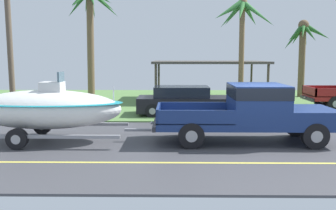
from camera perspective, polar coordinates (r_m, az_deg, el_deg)
The scene contains 9 objects.
ground at distance 19.77m, azimuth 8.52°, elevation -0.47°, with size 36.00×22.00×0.11m.
pickup_truck_towing at distance 12.04m, azimuth 13.78°, elevation -0.80°, with size 5.94×2.07×1.90m.
boat_on_trailer at distance 12.46m, azimuth -18.96°, elevation -0.59°, with size 6.30×2.37×2.30m.
parked_sedan_near at distance 17.03m, azimuth 2.69°, elevation 0.60°, with size 4.57×1.85×1.38m.
carport_awning at distance 22.67m, azimuth 6.42°, elevation 6.65°, with size 6.86×4.84×2.49m.
palm_tree_near_left at distance 21.58m, azimuth -12.18°, elevation 13.78°, with size 3.01×3.47×6.84m.
palm_tree_near_right at distance 19.88m, azimuth 11.61°, elevation 12.73°, with size 3.51×3.18×5.83m.
palm_tree_far_left at distance 26.01m, azimuth 20.60°, elevation 9.39°, with size 3.12×3.21×5.20m.
utility_pole at distance 17.20m, azimuth -24.07°, elevation 13.17°, with size 0.24×1.80×8.91m.
Camera 1 is at (-2.66, -11.00, 2.81)m, focal length 38.41 mm.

